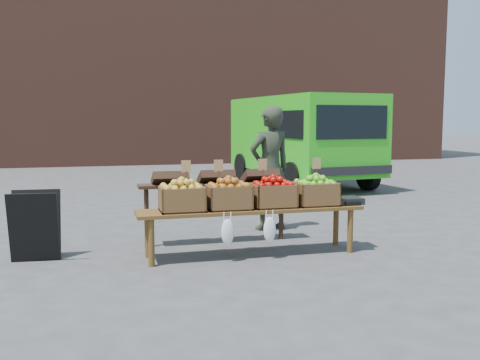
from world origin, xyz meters
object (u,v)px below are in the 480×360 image
object	(u,v)px
delivery_van	(301,141)
crate_red_apples	(273,195)
vendor	(270,168)
chalkboard_sign	(35,226)
display_bench	(251,232)
crate_golden_apples	(182,199)
weighing_scale	(347,201)
back_table	(216,204)
crate_green_apples	(316,194)
crate_russet_pears	(229,197)

from	to	relation	value
delivery_van	crate_red_apples	distance (m)	7.05
crate_red_apples	vendor	bearing A→B (deg)	73.12
chalkboard_sign	crate_red_apples	bearing A→B (deg)	-4.63
chalkboard_sign	display_bench	xyz separation A→B (m)	(2.46, -0.39, -0.12)
crate_golden_apples	weighing_scale	world-z (taller)	crate_golden_apples
back_table	crate_golden_apples	size ratio (longest dim) A/B	4.20
display_bench	vendor	bearing A→B (deg)	63.40
back_table	weighing_scale	size ratio (longest dim) A/B	6.18
chalkboard_sign	weighing_scale	xyz separation A→B (m)	(3.71, -0.39, 0.20)
chalkboard_sign	crate_golden_apples	distance (m)	1.70
vendor	crate_green_apples	size ratio (longest dim) A/B	3.62
back_table	crate_red_apples	size ratio (longest dim) A/B	4.20
delivery_van	vendor	size ratio (longest dim) A/B	2.67
display_bench	crate_russet_pears	bearing A→B (deg)	180.00
back_table	crate_golden_apples	world-z (taller)	back_table
back_table	crate_red_apples	xyz separation A→B (m)	(0.54, -0.72, 0.19)
vendor	chalkboard_sign	size ratio (longest dim) A/B	2.21
chalkboard_sign	back_table	distance (m)	2.22
vendor	back_table	distance (m)	1.24
back_table	display_bench	distance (m)	0.80
vendor	crate_red_apples	xyz separation A→B (m)	(-0.42, -1.39, -0.20)
crate_golden_apples	crate_red_apples	world-z (taller)	same
display_bench	weighing_scale	distance (m)	1.29
weighing_scale	vendor	bearing A→B (deg)	111.60
vendor	crate_russet_pears	size ratio (longest dim) A/B	3.62
back_table	chalkboard_sign	bearing A→B (deg)	-171.36
display_bench	delivery_van	bearing A→B (deg)	63.71
vendor	crate_red_apples	size ratio (longest dim) A/B	3.62
crate_golden_apples	weighing_scale	size ratio (longest dim) A/B	1.47
crate_golden_apples	back_table	bearing A→B (deg)	52.09
delivery_van	crate_russet_pears	xyz separation A→B (m)	(-3.45, -6.42, -0.37)
crate_russet_pears	weighing_scale	size ratio (longest dim) A/B	1.47
vendor	crate_golden_apples	world-z (taller)	vendor
delivery_van	crate_red_apples	bearing A→B (deg)	-120.54
vendor	display_bench	xyz separation A→B (m)	(-0.70, -1.39, -0.62)
delivery_van	crate_red_apples	xyz separation A→B (m)	(-2.90, -6.42, -0.37)
chalkboard_sign	weighing_scale	world-z (taller)	chalkboard_sign
display_bench	crate_green_apples	world-z (taller)	crate_green_apples
back_table	crate_russet_pears	bearing A→B (deg)	-90.85
back_table	crate_russet_pears	xyz separation A→B (m)	(-0.01, -0.72, 0.19)
display_bench	weighing_scale	world-z (taller)	weighing_scale
crate_green_apples	chalkboard_sign	bearing A→B (deg)	173.28
back_table	weighing_scale	xyz separation A→B (m)	(1.51, -0.72, 0.09)
chalkboard_sign	crate_russet_pears	bearing A→B (deg)	-6.62
crate_red_apples	crate_green_apples	size ratio (longest dim) A/B	1.00
weighing_scale	crate_russet_pears	bearing A→B (deg)	180.00
vendor	crate_green_apples	world-z (taller)	vendor
vendor	weighing_scale	size ratio (longest dim) A/B	5.33
crate_red_apples	crate_green_apples	bearing A→B (deg)	0.00
crate_russet_pears	crate_green_apples	distance (m)	1.10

